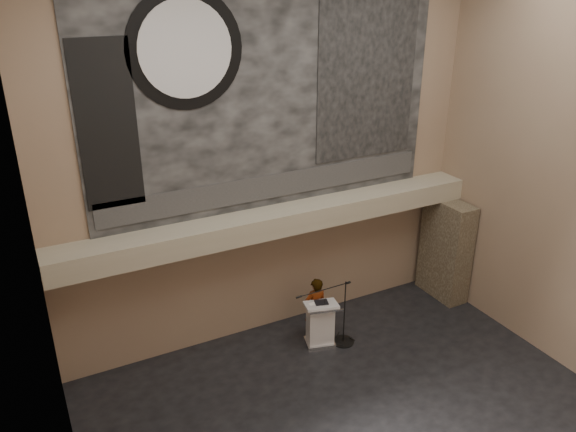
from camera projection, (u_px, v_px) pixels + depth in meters
floor at (364, 427)px, 10.77m from camera, size 10.00×10.00×0.00m
wall_back at (271, 160)px, 12.35m from camera, size 10.00×0.02×8.50m
wall_left at (50, 302)px, 6.98m from camera, size 0.02×8.00×8.50m
soffit at (280, 220)px, 12.54m from camera, size 10.00×0.80×0.50m
sprinkler_left at (214, 247)px, 11.93m from camera, size 0.04×0.04×0.06m
sprinkler_right at (352, 217)px, 13.41m from camera, size 0.04×0.04×0.06m
banner at (271, 94)px, 11.75m from camera, size 8.00×0.05×5.00m
banner_text_strip at (273, 186)px, 12.53m from camera, size 7.76×0.02×0.55m
banner_clock_rim at (185, 49)px, 10.57m from camera, size 2.30×0.02×2.30m
banner_clock_face at (186, 49)px, 10.55m from camera, size 1.84×0.02×1.84m
banner_building_print at (367, 80)px, 12.69m from camera, size 2.60×0.02×3.60m
banner_brick_print at (107, 127)px, 10.40m from camera, size 1.10×0.02×3.20m
stone_pier at (446, 249)px, 14.77m from camera, size 0.60×1.40×2.70m
lectern at (320, 324)px, 13.00m from camera, size 0.86×0.70×1.14m
binder at (321, 303)px, 12.79m from camera, size 0.36×0.32×0.04m
papers at (316, 306)px, 12.70m from camera, size 0.24×0.33×0.00m
speaker_person at (315, 308)px, 13.21m from camera, size 0.58×0.40×1.56m
mic_stand at (342, 333)px, 13.15m from camera, size 1.54×0.52×1.63m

